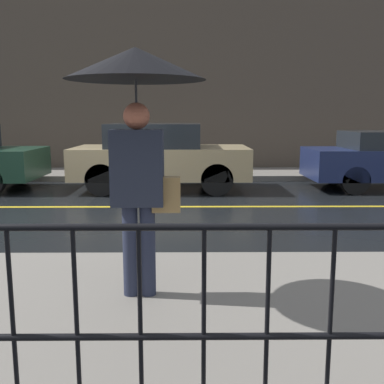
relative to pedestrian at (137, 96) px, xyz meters
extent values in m
plane|color=black|center=(-1.24, 4.60, -1.86)|extent=(80.00, 80.00, 0.00)
cube|color=slate|center=(-1.24, 8.98, -1.79)|extent=(28.00, 2.03, 0.15)
cube|color=gold|center=(-1.24, 4.60, -1.85)|extent=(25.20, 0.12, 0.01)
cube|color=#4C4238|center=(-1.24, 10.15, 0.85)|extent=(28.00, 0.30, 5.42)
cylinder|color=black|center=(-0.45, -1.67, -1.20)|extent=(0.02, 0.02, 1.02)
cylinder|color=black|center=(-0.13, -1.67, -1.20)|extent=(0.02, 0.02, 1.02)
cylinder|color=black|center=(0.18, -1.67, -1.20)|extent=(0.02, 0.02, 1.02)
cylinder|color=black|center=(0.50, -1.67, -1.20)|extent=(0.02, 0.02, 1.02)
cylinder|color=black|center=(0.81, -1.67, -1.20)|extent=(0.02, 0.02, 1.02)
cylinder|color=black|center=(1.13, -1.67, -1.20)|extent=(0.02, 0.02, 1.02)
cylinder|color=#23283D|center=(-0.08, 0.00, -1.31)|extent=(0.13, 0.13, 0.80)
cylinder|color=#23283D|center=(0.07, 0.00, -1.31)|extent=(0.13, 0.13, 0.80)
cube|color=#232838|center=(0.00, 0.00, -0.59)|extent=(0.44, 0.26, 0.64)
sphere|color=#C86B4D|center=(0.00, 0.00, -0.16)|extent=(0.22, 0.22, 0.22)
cylinder|color=#262628|center=(0.00, 0.00, -0.23)|extent=(0.02, 0.02, 0.72)
cone|color=black|center=(0.00, 0.00, 0.26)|extent=(1.15, 1.15, 0.26)
cube|color=#9E7A47|center=(0.24, 0.00, -0.82)|extent=(0.24, 0.12, 0.30)
cylinder|color=black|center=(-3.86, 7.52, -1.53)|extent=(0.66, 0.22, 0.66)
cube|color=tan|center=(-0.20, 6.69, -1.21)|extent=(4.01, 1.95, 0.70)
cube|color=#1E2328|center=(-0.36, 6.69, -0.59)|extent=(2.08, 1.79, 0.53)
cylinder|color=black|center=(1.05, 7.55, -1.51)|extent=(0.70, 0.22, 0.70)
cylinder|color=black|center=(1.05, 5.82, -1.51)|extent=(0.70, 0.22, 0.70)
cylinder|color=black|center=(-1.44, 7.55, -1.51)|extent=(0.70, 0.22, 0.70)
cylinder|color=black|center=(-1.44, 5.82, -1.51)|extent=(0.70, 0.22, 0.70)
cylinder|color=black|center=(4.09, 7.43, -1.55)|extent=(0.62, 0.22, 0.62)
cylinder|color=black|center=(4.09, 5.95, -1.55)|extent=(0.62, 0.22, 0.62)
camera|label=1|loc=(0.42, -3.76, -0.17)|focal=42.00mm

